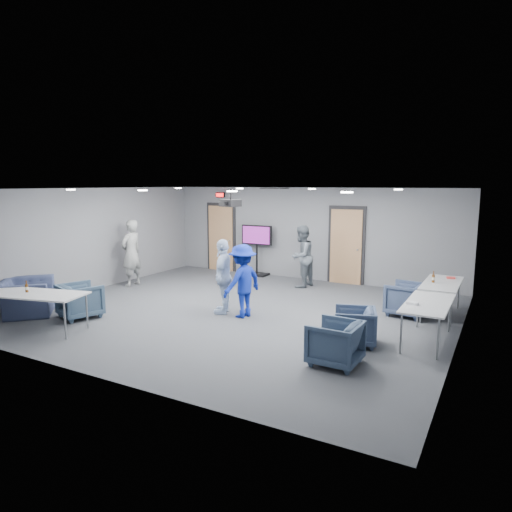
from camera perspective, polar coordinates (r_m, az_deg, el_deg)
The scene contains 29 objects.
floor at distance 10.24m, azimuth -2.33°, elevation -6.90°, with size 9.00×9.00×0.00m, color #3C3F44.
ceiling at distance 9.85m, azimuth -2.43°, elevation 8.38°, with size 9.00×9.00×0.00m, color silver.
wall_back at distance 13.51m, azimuth 6.45°, elevation 2.77°, with size 9.00×0.02×2.70m, color slate.
wall_front at distance 6.91m, azimuth -19.85°, elevation -3.73°, with size 9.00×0.02×2.70m, color slate.
wall_left at distance 12.86m, azimuth -19.81°, elevation 1.98°, with size 0.02×8.00×2.70m, color slate.
wall_right at distance 8.57m, azimuth 24.34°, elevation -1.60°, with size 0.02×8.00×2.70m, color slate.
door_left at distance 14.89m, azimuth -4.37°, elevation 2.30°, with size 1.06×0.17×2.24m.
door_right at distance 13.09m, azimuth 11.21°, elevation 1.22°, with size 1.06×0.17×2.24m.
exit_sign at distance 14.78m, azimuth -4.48°, elevation 7.62°, with size 0.32×0.08×0.16m.
hvac_diffuser at distance 12.54m, azimuth 2.31°, elevation 8.46°, with size 0.60×0.60×0.03m, color black.
downlights at distance 9.85m, azimuth -2.43°, elevation 8.29°, with size 6.18×3.78×0.02m.
person_a at distance 13.03m, azimuth -15.32°, elevation 0.37°, with size 0.67×0.44×1.84m, color gray.
person_b at distance 12.49m, azimuth 5.70°, elevation -0.05°, with size 0.82×0.64×1.69m, color slate.
person_c at distance 9.96m, azimuth -4.10°, elevation -2.53°, with size 0.96×0.40×1.63m, color silver.
person_d at distance 9.65m, azimuth -1.71°, elevation -3.13°, with size 1.01×0.58×1.56m, color navy.
chair_right_a at distance 10.34m, azimuth 18.29°, elevation -5.15°, with size 0.77×0.79×0.72m, color #35415B.
chair_right_b at distance 8.31m, azimuth 12.23°, elevation -8.57°, with size 0.70×0.72×0.66m, color #323E56.
chair_right_c at distance 7.36m, azimuth 9.85°, elevation -10.65°, with size 0.75×0.77×0.70m, color #324157.
chair_front_a at distance 10.38m, azimuth -21.12°, elevation -5.20°, with size 0.78×0.80×0.73m, color #384C61.
chair_front_b at distance 11.10m, azimuth -26.78°, elevation -4.62°, with size 1.16×1.01×0.75m, color #363E5D.
table_right_a at distance 10.52m, azimuth 22.21°, elevation -3.32°, with size 0.72×1.73×0.73m.
table_right_b at distance 8.68m, azimuth 20.71°, elevation -5.75°, with size 0.74×1.77×0.73m.
table_front_left at distance 9.77m, azimuth -25.94°, elevation -4.44°, with size 2.10×1.27×0.73m.
bottle_front at distance 9.90m, azimuth -26.74°, elevation -3.59°, with size 0.06×0.06×0.23m.
bottle_right at distance 10.41m, azimuth 21.29°, elevation -2.61°, with size 0.06×0.06×0.25m.
snack_box at distance 10.99m, azimuth 23.18°, elevation -2.52°, with size 0.17×0.11×0.04m, color #D73A35.
wrapper at distance 8.45m, azimuth 18.94°, elevation -5.58°, with size 0.19×0.13×0.04m, color silver.
tv_stand at distance 14.01m, azimuth 0.09°, elevation 1.12°, with size 1.01×0.48×1.56m.
projector at distance 9.81m, azimuth -3.23°, elevation 6.64°, with size 0.45×0.41×0.37m.
Camera 1 is at (5.11, -8.42, 2.81)m, focal length 32.00 mm.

